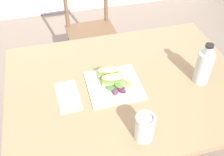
% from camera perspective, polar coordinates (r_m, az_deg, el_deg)
% --- Properties ---
extents(dining_table, '(1.20, 0.91, 0.74)m').
position_cam_1_polar(dining_table, '(1.48, 2.93, -4.62)').
color(dining_table, '#997551').
rests_on(dining_table, ground).
extents(chair_wooden_far, '(0.41, 0.41, 0.87)m').
position_cam_1_polar(chair_wooden_far, '(2.33, -4.36, 9.74)').
color(chair_wooden_far, brown).
rests_on(chair_wooden_far, ground).
extents(plate_lunch, '(0.26, 0.26, 0.01)m').
position_cam_1_polar(plate_lunch, '(1.37, 0.42, -1.55)').
color(plate_lunch, beige).
rests_on(plate_lunch, dining_table).
extents(sandwich_half_front, '(0.12, 0.07, 0.06)m').
position_cam_1_polar(sandwich_half_front, '(1.35, 0.17, -0.26)').
color(sandwich_half_front, '#DBB270').
rests_on(sandwich_half_front, plate_lunch).
extents(sandwich_half_back, '(0.12, 0.07, 0.06)m').
position_cam_1_polar(sandwich_half_back, '(1.39, -0.70, 1.31)').
color(sandwich_half_back, '#DBB270').
rests_on(sandwich_half_back, plate_lunch).
extents(salad_mixed_greens, '(0.15, 0.12, 0.03)m').
position_cam_1_polar(salad_mixed_greens, '(1.34, 1.42, -1.75)').
color(salad_mixed_greens, '#4C2338').
rests_on(salad_mixed_greens, plate_lunch).
extents(napkin_folded, '(0.11, 0.21, 0.00)m').
position_cam_1_polar(napkin_folded, '(1.33, -9.13, -3.77)').
color(napkin_folded, silver).
rests_on(napkin_folded, dining_table).
extents(fork_on_napkin, '(0.03, 0.19, 0.00)m').
position_cam_1_polar(fork_on_napkin, '(1.34, -9.24, -3.15)').
color(fork_on_napkin, silver).
rests_on(fork_on_napkin, napkin_folded).
extents(bottle_cold_brew, '(0.08, 0.08, 0.22)m').
position_cam_1_polar(bottle_cold_brew, '(1.42, 18.49, 1.92)').
color(bottle_cold_brew, '#472819').
rests_on(bottle_cold_brew, dining_table).
extents(mason_jar_iced_tea, '(0.08, 0.08, 0.13)m').
position_cam_1_polar(mason_jar_iced_tea, '(1.13, 6.79, -10.36)').
color(mason_jar_iced_tea, gold).
rests_on(mason_jar_iced_tea, dining_table).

